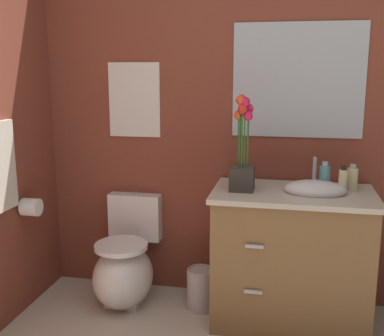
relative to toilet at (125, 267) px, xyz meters
name	(u,v)px	position (x,y,z in m)	size (l,w,h in m)	color
wall_back	(305,113)	(1.11, 0.30, 1.01)	(4.72, 0.05, 2.50)	brown
toilet	(125,267)	(0.00, 0.00, 0.00)	(0.38, 0.59, 0.69)	white
vanity_cabinet	(291,256)	(1.06, -0.03, 0.18)	(0.94, 0.56, 1.00)	brown
flower_vase	(243,156)	(0.76, -0.06, 0.78)	(0.14, 0.14, 0.56)	#38332D
soap_bottle	(352,179)	(1.39, 0.07, 0.65)	(0.06, 0.06, 0.16)	beige
lotion_bottle	(325,178)	(1.23, 0.02, 0.66)	(0.06, 0.06, 0.17)	teal
hand_wash_bottle	(343,181)	(1.33, -0.02, 0.65)	(0.05, 0.05, 0.16)	beige
trash_bin	(201,289)	(0.50, 0.01, -0.11)	(0.18, 0.18, 0.27)	#B7B7BC
wall_poster	(134,100)	(0.00, 0.27, 1.07)	(0.35, 0.01, 0.49)	silver
wall_mirror	(298,81)	(1.06, 0.27, 1.21)	(0.80, 0.01, 0.70)	#B2BCC6
hanging_towel	(0,167)	(-0.59, -0.40, 0.73)	(0.03, 0.28, 0.52)	beige
toilet_paper_roll	(31,207)	(-0.53, -0.20, 0.44)	(0.11, 0.11, 0.11)	white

